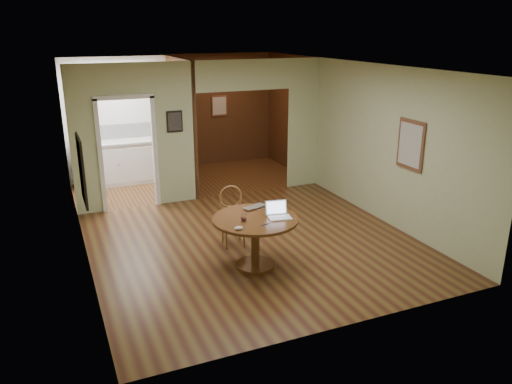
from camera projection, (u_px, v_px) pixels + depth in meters
name	position (u px, v px, depth m)	size (l,w,h in m)	color
floor	(256.00, 244.00, 7.93)	(5.00, 5.00, 0.00)	#472214
room_shell	(174.00, 131.00, 10.05)	(5.20, 7.50, 5.00)	white
dining_table	(255.00, 231.00, 7.01)	(1.21, 1.21, 0.75)	#5B3216
chair	(232.00, 212.00, 7.81)	(0.45, 0.45, 0.94)	#975E35
open_laptop	(278.00, 213.00, 6.98)	(0.34, 0.32, 0.22)	white
closed_laptop	(257.00, 208.00, 7.29)	(0.36, 0.23, 0.03)	silver
mouse	(239.00, 228.00, 6.53)	(0.12, 0.07, 0.05)	white
wine_glass	(244.00, 217.00, 6.83)	(0.09, 0.09, 0.10)	white
pen	(265.00, 224.00, 6.71)	(0.01, 0.01, 0.14)	navy
kitchen_cabinet	(124.00, 162.00, 10.94)	(2.06, 0.60, 0.94)	white
grocery_bag	(159.00, 131.00, 11.05)	(0.30, 0.25, 0.30)	beige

